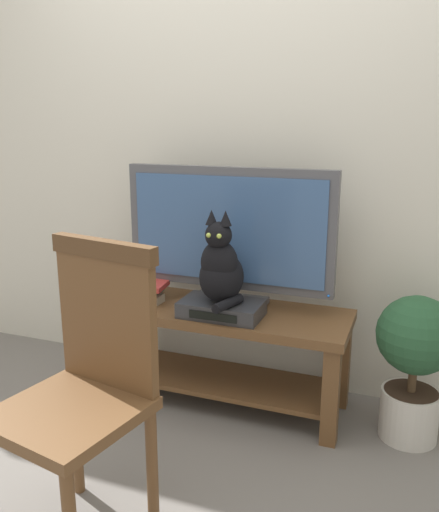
# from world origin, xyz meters

# --- Properties ---
(ground_plane) EXTENTS (12.00, 12.00, 0.00)m
(ground_plane) POSITION_xyz_m (0.00, 0.00, 0.00)
(ground_plane) COLOR slate
(back_wall) EXTENTS (7.00, 0.12, 2.80)m
(back_wall) POSITION_xyz_m (0.00, 0.85, 1.40)
(back_wall) COLOR beige
(back_wall) RESTS_ON ground
(tv_stand) EXTENTS (1.22, 0.44, 0.49)m
(tv_stand) POSITION_xyz_m (0.01, 0.47, 0.34)
(tv_stand) COLOR brown
(tv_stand) RESTS_ON ground
(tv) EXTENTS (1.03, 0.20, 0.67)m
(tv) POSITION_xyz_m (0.01, 0.54, 0.85)
(tv) COLOR #4C4C51
(tv) RESTS_ON tv_stand
(media_box) EXTENTS (0.38, 0.23, 0.07)m
(media_box) POSITION_xyz_m (0.03, 0.38, 0.53)
(media_box) COLOR #2D2D30
(media_box) RESTS_ON tv_stand
(cat) EXTENTS (0.21, 0.29, 0.43)m
(cat) POSITION_xyz_m (0.03, 0.37, 0.73)
(cat) COLOR black
(cat) RESTS_ON media_box
(wooden_chair) EXTENTS (0.50, 0.50, 1.01)m
(wooden_chair) POSITION_xyz_m (-0.11, -0.48, 0.58)
(wooden_chair) COLOR brown
(wooden_chair) RESTS_ON ground
(book_stack) EXTENTS (0.23, 0.20, 0.10)m
(book_stack) POSITION_xyz_m (-0.41, 0.43, 0.55)
(book_stack) COLOR beige
(book_stack) RESTS_ON tv_stand
(potted_plant) EXTENTS (0.34, 0.34, 0.66)m
(potted_plant) POSITION_xyz_m (0.89, 0.47, 0.39)
(potted_plant) COLOR beige
(potted_plant) RESTS_ON ground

